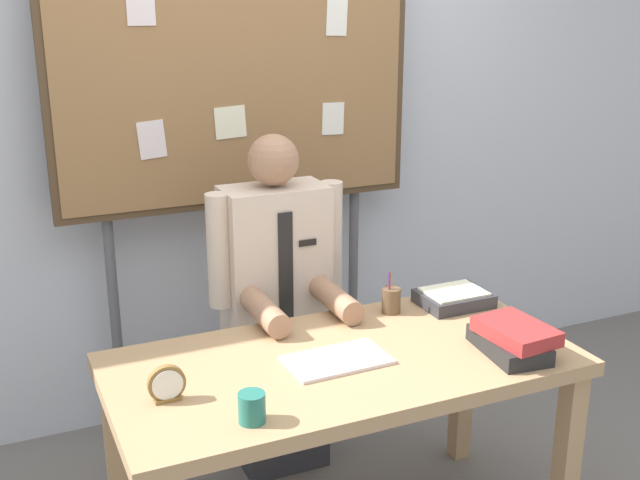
# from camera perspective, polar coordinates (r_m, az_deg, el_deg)

# --- Properties ---
(back_wall) EXTENTS (6.40, 0.08, 2.70)m
(back_wall) POSITION_cam_1_polar(r_m,az_deg,el_deg) (3.51, -7.00, 8.82)
(back_wall) COLOR silver
(back_wall) RESTS_ON ground_plane
(desk) EXTENTS (1.52, 0.75, 0.74)m
(desk) POSITION_cam_1_polar(r_m,az_deg,el_deg) (2.64, 1.65, -10.35)
(desk) COLOR tan
(desk) RESTS_ON ground_plane
(person) EXTENTS (0.55, 0.56, 1.37)m
(person) POSITION_cam_1_polar(r_m,az_deg,el_deg) (3.15, -3.13, -5.69)
(person) COLOR #2D2D33
(person) RESTS_ON ground_plane
(bulletin_board) EXTENTS (1.54, 0.09, 2.17)m
(bulletin_board) POSITION_cam_1_polar(r_m,az_deg,el_deg) (3.29, -6.05, 12.00)
(bulletin_board) COLOR #4C3823
(bulletin_board) RESTS_ON ground_plane
(book_stack) EXTENTS (0.21, 0.30, 0.11)m
(book_stack) POSITION_cam_1_polar(r_m,az_deg,el_deg) (2.68, 13.75, -6.95)
(book_stack) COLOR #262626
(book_stack) RESTS_ON desk
(open_notebook) EXTENTS (0.33, 0.20, 0.01)m
(open_notebook) POSITION_cam_1_polar(r_m,az_deg,el_deg) (2.57, 1.25, -8.68)
(open_notebook) COLOR silver
(open_notebook) RESTS_ON desk
(desk_clock) EXTENTS (0.11, 0.04, 0.11)m
(desk_clock) POSITION_cam_1_polar(r_m,az_deg,el_deg) (2.37, -11.03, -10.27)
(desk_clock) COLOR olive
(desk_clock) RESTS_ON desk
(coffee_mug) EXTENTS (0.08, 0.08, 0.09)m
(coffee_mug) POSITION_cam_1_polar(r_m,az_deg,el_deg) (2.23, -4.96, -11.99)
(coffee_mug) COLOR #267266
(coffee_mug) RESTS_ON desk
(pen_holder) EXTENTS (0.07, 0.07, 0.16)m
(pen_holder) POSITION_cam_1_polar(r_m,az_deg,el_deg) (2.94, 5.17, -4.36)
(pen_holder) COLOR brown
(pen_holder) RESTS_ON desk
(paper_tray) EXTENTS (0.26, 0.20, 0.06)m
(paper_tray) POSITION_cam_1_polar(r_m,az_deg,el_deg) (3.04, 9.66, -4.15)
(paper_tray) COLOR #333338
(paper_tray) RESTS_ON desk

